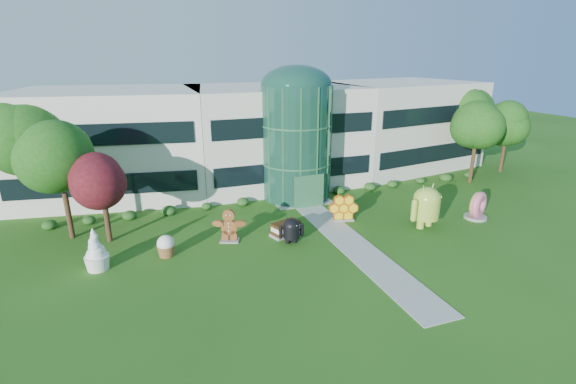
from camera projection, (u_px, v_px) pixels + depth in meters
name	position (u px, v px, depth m)	size (l,w,h in m)	color
ground	(362.00, 252.00, 27.16)	(140.00, 140.00, 0.00)	#215114
building	(275.00, 134.00, 41.72)	(46.00, 15.00, 9.30)	beige
atrium	(296.00, 143.00, 36.29)	(6.00, 6.00, 9.80)	#194738
walkway	(347.00, 240.00, 28.93)	(2.40, 20.00, 0.04)	#9E9E93
tree_red	(104.00, 200.00, 27.85)	(4.00, 4.00, 6.00)	#3F0C14
trees_backdrop	(292.00, 148.00, 37.40)	(52.00, 8.00, 8.40)	#154D13
android_green	(427.00, 204.00, 30.60)	(3.19, 2.12, 3.61)	#9FC03D
android_black	(291.00, 229.00, 28.20)	(1.82, 1.22, 2.07)	black
donut	(477.00, 205.00, 32.37)	(2.15, 1.03, 2.24)	#D55181
gingerbread	(229.00, 225.00, 28.42)	(2.54, 0.98, 2.35)	brown
ice_cream_sandwich	(286.00, 228.00, 29.61)	(2.21, 1.10, 0.98)	black
honeycomb	(343.00, 209.00, 32.08)	(2.39, 0.85, 1.88)	yellow
froyo	(95.00, 249.00, 24.65)	(1.53, 1.53, 2.63)	white
cupcake	(166.00, 246.00, 26.48)	(1.18, 1.18, 1.42)	white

